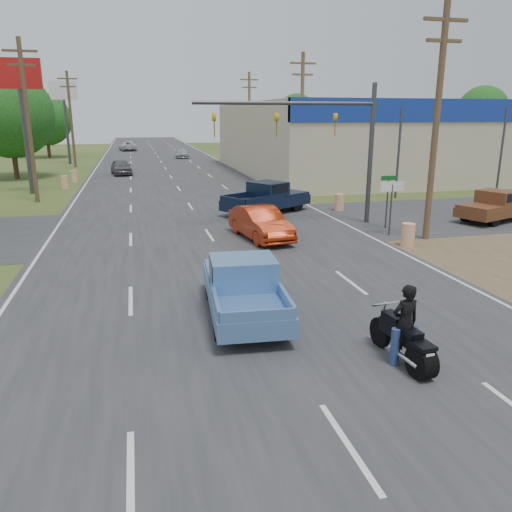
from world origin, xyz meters
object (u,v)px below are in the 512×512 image
object	(u,v)px
red_convertible	(261,223)
blue_pickup	(243,286)
brown_pickup	(496,206)
distant_car_white	(127,146)
rider	(405,327)
distant_car_silver	(182,153)
distant_car_grey	(121,167)
motorcycle	(405,343)
navy_pickup	(268,197)

from	to	relation	value
red_convertible	blue_pickup	xyz separation A→B (m)	(-2.66, -8.56, 0.11)
brown_pickup	distant_car_white	xyz separation A→B (m)	(-19.36, 62.20, -0.10)
rider	distant_car_silver	distance (m)	59.02
rider	distant_car_grey	distance (m)	41.06
red_convertible	rider	bearing A→B (deg)	-98.24
red_convertible	brown_pickup	xyz separation A→B (m)	(13.13, 0.97, 0.10)
motorcycle	distant_car_silver	xyz separation A→B (m)	(0.74, 59.08, 0.10)
blue_pickup	navy_pickup	xyz separation A→B (m)	(4.62, 14.57, 0.07)
navy_pickup	red_convertible	bearing A→B (deg)	-49.57
motorcycle	distant_car_silver	world-z (taller)	distant_car_silver
distant_car_grey	brown_pickup	bearing A→B (deg)	-61.85
navy_pickup	distant_car_white	size ratio (longest dim) A/B	1.10
red_convertible	distant_car_silver	distance (m)	46.72
motorcycle	distant_car_silver	size ratio (longest dim) A/B	0.55
brown_pickup	distant_car_white	distance (m)	65.15
distant_car_silver	blue_pickup	bearing A→B (deg)	-89.91
red_convertible	blue_pickup	bearing A→B (deg)	-116.49
red_convertible	blue_pickup	world-z (taller)	blue_pickup
navy_pickup	distant_car_grey	distance (m)	23.78
navy_pickup	distant_car_white	xyz separation A→B (m)	(-8.19, 57.16, -0.19)
red_convertible	distant_car_white	bearing A→B (deg)	86.42
rider	navy_pickup	world-z (taller)	navy_pickup
distant_car_silver	navy_pickup	bearing A→B (deg)	-84.75
blue_pickup	red_convertible	bearing A→B (deg)	77.07
rider	distant_car_white	bearing A→B (deg)	-90.27
brown_pickup	distant_car_white	bearing A→B (deg)	-3.23
navy_pickup	brown_pickup	world-z (taller)	navy_pickup
distant_car_silver	distant_car_white	world-z (taller)	distant_car_white
blue_pickup	distant_car_grey	size ratio (longest dim) A/B	1.21
distant_car_white	distant_car_grey	bearing A→B (deg)	82.16
motorcycle	navy_pickup	xyz separation A→B (m)	(1.74, 18.38, 0.38)
rider	distant_car_white	distance (m)	75.74
distant_car_silver	red_convertible	bearing A→B (deg)	-87.33
red_convertible	distant_car_grey	distance (m)	28.96
distant_car_silver	distant_car_grey	bearing A→B (deg)	-108.40
motorcycle	navy_pickup	distance (m)	18.46
motorcycle	navy_pickup	size ratio (longest dim) A/B	0.41
red_convertible	brown_pickup	world-z (taller)	brown_pickup
blue_pickup	brown_pickup	bearing A→B (deg)	35.46
distant_car_white	distant_car_silver	bearing A→B (deg)	106.39
rider	brown_pickup	bearing A→B (deg)	-139.39
brown_pickup	distant_car_grey	size ratio (longest dim) A/B	1.25
rider	blue_pickup	distance (m)	4.71
distant_car_silver	distant_car_white	bearing A→B (deg)	117.45
red_convertible	navy_pickup	xyz separation A→B (m)	(1.96, 6.01, 0.18)
rider	distant_car_grey	xyz separation A→B (m)	(-6.83, 40.49, -0.18)
red_convertible	navy_pickup	distance (m)	6.32
motorcycle	distant_car_grey	bearing A→B (deg)	94.41
blue_pickup	brown_pickup	world-z (taller)	blue_pickup
rider	blue_pickup	world-z (taller)	rider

